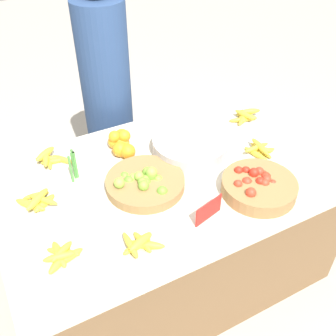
# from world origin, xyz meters

# --- Properties ---
(ground_plane) EXTENTS (12.00, 12.00, 0.00)m
(ground_plane) POSITION_xyz_m (0.00, 0.00, 0.00)
(ground_plane) COLOR #ADA599
(market_table) EXTENTS (1.65, 1.07, 0.71)m
(market_table) POSITION_xyz_m (0.00, 0.00, 0.35)
(market_table) COLOR brown
(market_table) RESTS_ON ground_plane
(lime_bowl) EXTENTS (0.37, 0.37, 0.10)m
(lime_bowl) POSITION_xyz_m (-0.14, -0.02, 0.74)
(lime_bowl) COLOR olive
(lime_bowl) RESTS_ON market_table
(tomato_basket) EXTENTS (0.35, 0.35, 0.10)m
(tomato_basket) POSITION_xyz_m (0.32, -0.30, 0.74)
(tomato_basket) COLOR olive
(tomato_basket) RESTS_ON market_table
(orange_pile) EXTENTS (0.14, 0.22, 0.11)m
(orange_pile) POSITION_xyz_m (-0.12, 0.30, 0.75)
(orange_pile) COLOR orange
(orange_pile) RESTS_ON market_table
(metal_bowl) EXTENTS (0.39, 0.39, 0.08)m
(metal_bowl) POSITION_xyz_m (0.20, 0.12, 0.75)
(metal_bowl) COLOR #B7B7BF
(metal_bowl) RESTS_ON market_table
(price_sign) EXTENTS (0.15, 0.05, 0.10)m
(price_sign) POSITION_xyz_m (0.02, -0.33, 0.75)
(price_sign) COLOR red
(price_sign) RESTS_ON market_table
(veg_bundle) EXTENTS (0.04, 0.06, 0.15)m
(veg_bundle) POSITION_xyz_m (-0.40, 0.20, 0.78)
(veg_bundle) COLOR #4C8E42
(veg_bundle) RESTS_ON market_table
(banana_bunch_front_left) EXTENTS (0.17, 0.17, 0.06)m
(banana_bunch_front_left) POSITION_xyz_m (0.51, -0.06, 0.73)
(banana_bunch_front_left) COLOR gold
(banana_bunch_front_left) RESTS_ON market_table
(banana_bunch_front_right) EXTENTS (0.18, 0.15, 0.06)m
(banana_bunch_front_right) POSITION_xyz_m (-0.61, 0.09, 0.73)
(banana_bunch_front_right) COLOR gold
(banana_bunch_front_right) RESTS_ON market_table
(banana_bunch_middle_right) EXTENTS (0.19, 0.17, 0.06)m
(banana_bunch_middle_right) POSITION_xyz_m (-0.48, 0.38, 0.73)
(banana_bunch_middle_right) COLOR gold
(banana_bunch_middle_right) RESTS_ON market_table
(banana_bunch_middle_left) EXTENTS (0.18, 0.15, 0.06)m
(banana_bunch_middle_left) POSITION_xyz_m (-0.31, -0.34, 0.73)
(banana_bunch_middle_left) COLOR gold
(banana_bunch_middle_left) RESTS_ON market_table
(banana_bunch_back_center) EXTENTS (0.21, 0.16, 0.06)m
(banana_bunch_back_center) POSITION_xyz_m (0.64, 0.25, 0.73)
(banana_bunch_back_center) COLOR gold
(banana_bunch_back_center) RESTS_ON market_table
(banana_bunch_front_center) EXTENTS (0.16, 0.16, 0.05)m
(banana_bunch_front_center) POSITION_xyz_m (-0.60, -0.25, 0.73)
(banana_bunch_front_center) COLOR gold
(banana_bunch_front_center) RESTS_ON market_table
(vendor_person) EXTENTS (0.30, 0.30, 1.50)m
(vendor_person) POSITION_xyz_m (0.00, 0.81, 0.70)
(vendor_person) COLOR navy
(vendor_person) RESTS_ON ground_plane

